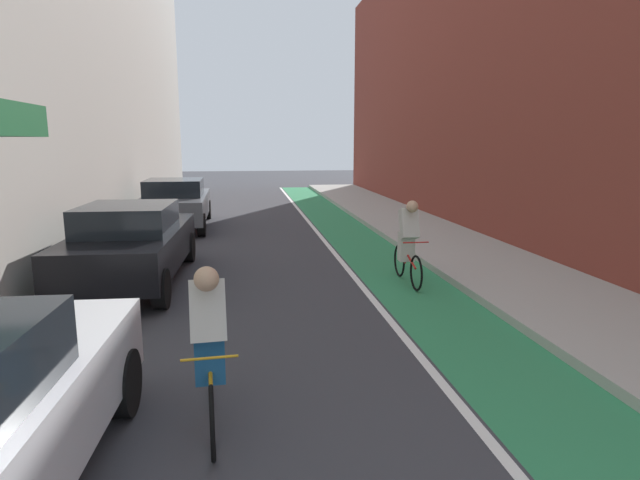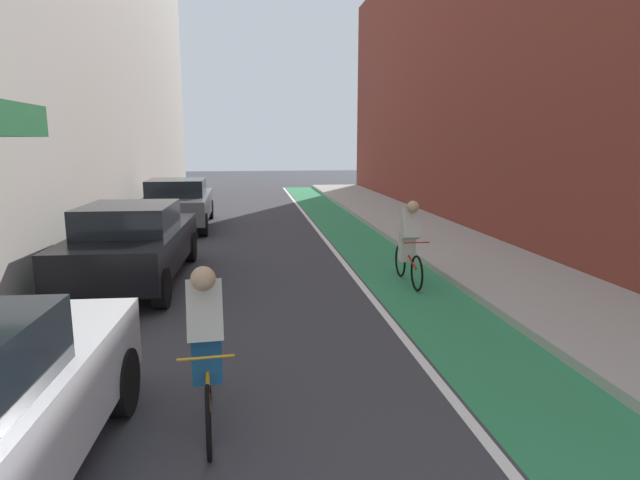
% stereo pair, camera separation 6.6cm
% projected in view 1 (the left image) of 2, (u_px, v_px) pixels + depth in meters
% --- Properties ---
extents(ground_plane, '(75.61, 75.61, 0.00)m').
position_uv_depth(ground_plane, '(260.00, 259.00, 12.16)').
color(ground_plane, '#38383D').
extents(bike_lane_paint, '(1.60, 34.37, 0.00)m').
position_uv_depth(bike_lane_paint, '(356.00, 240.00, 14.49)').
color(bike_lane_paint, '#2D8451').
rests_on(bike_lane_paint, ground).
extents(lane_divider_stripe, '(0.12, 34.37, 0.00)m').
position_uv_depth(lane_divider_stripe, '(324.00, 241.00, 14.36)').
color(lane_divider_stripe, white).
rests_on(lane_divider_stripe, ground).
extents(sidewalk_right, '(2.71, 34.37, 0.14)m').
position_uv_depth(sidewalk_right, '(431.00, 235.00, 14.78)').
color(sidewalk_right, '#A8A59E').
rests_on(sidewalk_right, ground).
extents(building_facade_right, '(2.40, 30.37, 10.16)m').
position_uv_depth(building_facade_right, '(494.00, 62.00, 16.17)').
color(building_facade_right, brown).
rests_on(building_facade_right, ground).
extents(parked_sedan_black, '(1.96, 4.58, 1.53)m').
position_uv_depth(parked_sedan_black, '(132.00, 243.00, 9.90)').
color(parked_sedan_black, black).
rests_on(parked_sedan_black, ground).
extents(parked_sedan_gray, '(2.03, 4.70, 1.53)m').
position_uv_depth(parked_sedan_gray, '(176.00, 203.00, 16.42)').
color(parked_sedan_gray, '#595B60').
rests_on(parked_sedan_gray, ground).
extents(cyclist_lead, '(0.48, 1.69, 1.60)m').
position_uv_depth(cyclist_lead, '(209.00, 341.00, 4.87)').
color(cyclist_lead, black).
rests_on(cyclist_lead, ground).
extents(cyclist_mid, '(0.48, 1.70, 1.61)m').
position_uv_depth(cyclist_mid, '(408.00, 239.00, 9.92)').
color(cyclist_mid, black).
rests_on(cyclist_mid, ground).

